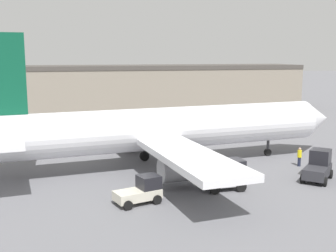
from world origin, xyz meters
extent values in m
plane|color=slate|center=(0.00, 0.00, 0.00)|extent=(400.00, 400.00, 0.00)
cube|color=gray|center=(-7.85, 37.78, 3.77)|extent=(83.67, 10.43, 7.55)
cube|color=#47423D|center=(-7.85, 37.78, 7.90)|extent=(83.67, 10.64, 0.70)
cylinder|color=white|center=(0.00, 0.00, 3.50)|extent=(30.18, 7.03, 3.77)
cone|color=white|center=(16.39, 1.80, 3.50)|extent=(3.41, 4.01, 3.70)
cube|color=white|center=(-2.40, 8.10, 2.84)|extent=(5.40, 13.22, 0.50)
cube|color=white|center=(-0.58, -8.43, 2.84)|extent=(5.40, 13.22, 0.50)
cylinder|color=#939399|center=(-2.19, 6.19, 1.46)|extent=(3.21, 2.28, 1.96)
cylinder|color=#939399|center=(-0.79, -6.51, 1.46)|extent=(3.21, 2.28, 1.96)
cube|color=white|center=(-14.59, 2.57, 3.88)|extent=(3.87, 4.87, 0.24)
cylinder|color=#38383D|center=(10.72, 1.18, 0.81)|extent=(0.28, 0.28, 1.62)
cylinder|color=black|center=(10.72, 1.18, 0.35)|extent=(0.73, 0.42, 0.70)
cylinder|color=#38383D|center=(-1.22, -2.60, 0.81)|extent=(0.28, 0.28, 1.62)
cylinder|color=black|center=(-1.22, -2.60, 0.45)|extent=(0.93, 0.45, 0.90)
cylinder|color=#38383D|center=(-1.76, 2.27, 0.81)|extent=(0.28, 0.28, 1.62)
cylinder|color=black|center=(-1.76, 2.27, 0.45)|extent=(0.93, 0.45, 0.90)
cylinder|color=#1E2338|center=(11.57, -3.23, 0.42)|extent=(0.28, 0.28, 0.84)
cylinder|color=yellow|center=(11.57, -3.23, 1.17)|extent=(0.38, 0.38, 0.66)
sphere|color=tan|center=(11.57, -3.23, 1.62)|extent=(0.24, 0.24, 0.24)
cube|color=beige|center=(-4.54, -9.21, 0.64)|extent=(3.43, 2.35, 0.64)
cube|color=black|center=(-3.70, -8.97, 1.41)|extent=(1.71, 1.72, 0.91)
cylinder|color=black|center=(-3.27, -9.65, 0.32)|extent=(0.69, 0.45, 0.64)
cylinder|color=black|center=(-3.70, -8.16, 0.32)|extent=(0.69, 0.45, 0.64)
cylinder|color=black|center=(-5.38, -10.26, 0.32)|extent=(0.69, 0.45, 0.64)
cylinder|color=black|center=(-5.81, -8.77, 0.32)|extent=(0.69, 0.45, 0.64)
cube|color=#B2B2B7|center=(2.33, -7.79, 0.78)|extent=(3.01, 1.80, 0.78)
cube|color=black|center=(3.16, -7.78, 1.73)|extent=(1.34, 1.60, 1.11)
cube|color=#333333|center=(1.79, -7.80, 1.77)|extent=(1.88, 1.26, 0.72)
cylinder|color=black|center=(3.39, -8.65, 0.39)|extent=(0.79, 0.29, 0.79)
cylinder|color=black|center=(3.36, -6.89, 0.39)|extent=(0.79, 0.29, 0.79)
cylinder|color=black|center=(1.30, -8.68, 0.39)|extent=(0.79, 0.29, 0.79)
cylinder|color=black|center=(1.27, -6.93, 0.39)|extent=(0.79, 0.29, 0.79)
cube|color=#2D2D33|center=(10.52, -7.56, 0.78)|extent=(3.71, 3.71, 0.83)
cube|color=black|center=(11.23, -6.86, 1.79)|extent=(2.18, 2.18, 1.19)
cylinder|color=black|center=(12.00, -7.27, 0.36)|extent=(0.71, 0.71, 0.72)
cylinder|color=black|center=(10.81, -6.08, 0.36)|extent=(0.71, 0.71, 0.72)
cylinder|color=black|center=(10.23, -9.04, 0.36)|extent=(0.71, 0.71, 0.72)
cylinder|color=black|center=(9.04, -7.85, 0.36)|extent=(0.71, 0.71, 0.72)
camera|label=1|loc=(-9.41, -36.41, 10.07)|focal=45.00mm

